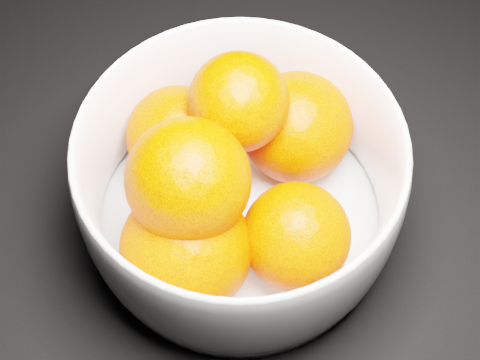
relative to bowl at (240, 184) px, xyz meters
name	(u,v)px	position (x,y,z in m)	size (l,w,h in m)	color
bowl	(240,184)	(0.00, 0.00, 0.00)	(0.23, 0.23, 0.11)	white
orange_pile	(229,177)	(-0.01, 0.00, 0.01)	(0.20, 0.19, 0.14)	#F43E00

